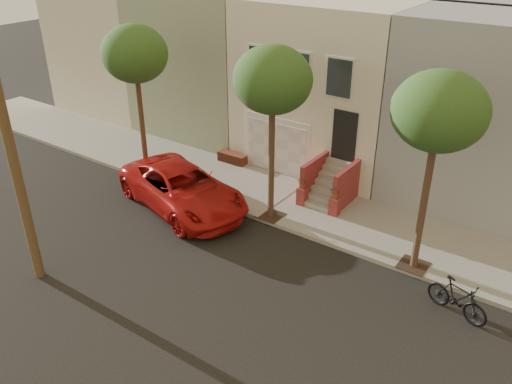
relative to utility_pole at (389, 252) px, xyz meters
The scene contains 9 objects.
ground 10.06m from the utility_pole, 158.20° to the left, with size 90.00×90.00×0.00m, color black.
sidewalk 12.78m from the utility_pole, 133.10° to the left, with size 40.00×3.70×0.15m, color gray.
house_row 16.53m from the utility_pole, 119.07° to the left, with size 33.10×11.70×7.00m.
tree_left 15.25m from the utility_pole, 152.26° to the left, with size 2.70×2.57×6.30m.
tree_mid 9.97m from the utility_pole, 134.59° to the left, with size 2.70×2.57×6.30m.
tree_right 7.26m from the utility_pole, 101.93° to the left, with size 2.70×2.57×6.30m.
utility_pole is the anchor object (origin of this frame).
pickup_truck 12.60m from the utility_pole, 150.15° to the left, with size 2.74×5.94×1.65m, color #B51513.
motorcycle 7.33m from the utility_pole, 87.69° to the left, with size 0.53×1.88×1.13m, color black.
Camera 1 is at (10.32, -10.23, 9.98)m, focal length 36.76 mm.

